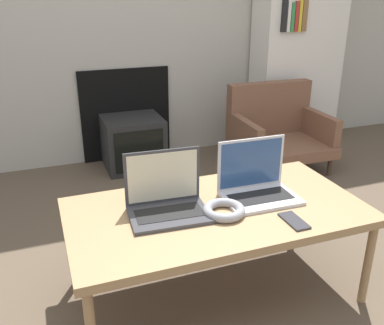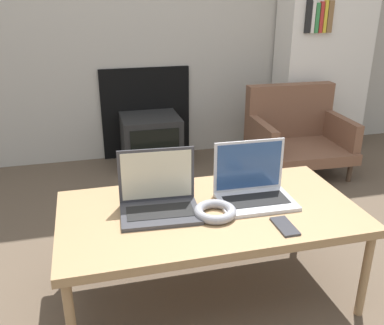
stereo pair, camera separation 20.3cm
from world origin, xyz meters
name	(u,v)px [view 1 (the left image)]	position (x,y,z in m)	size (l,w,h in m)	color
table	(217,215)	(0.00, 0.24, 0.40)	(1.25, 0.66, 0.43)	#9E7A51
laptop_left	(167,199)	(-0.21, 0.29, 0.49)	(0.34, 0.25, 0.25)	#38383D
laptop_right	(257,184)	(0.21, 0.29, 0.49)	(0.33, 0.23, 0.25)	silver
headphones	(224,210)	(0.01, 0.18, 0.45)	(0.18, 0.18, 0.04)	gray
phone	(294,221)	(0.24, 0.03, 0.44)	(0.07, 0.14, 0.01)	#333338
tv	(133,143)	(0.00, 1.84, 0.20)	(0.44, 0.41, 0.39)	black
armchair	(276,129)	(1.04, 1.48, 0.30)	(0.69, 0.57, 0.63)	brown
bookshelf	(298,41)	(1.44, 1.89, 0.89)	(0.73, 0.32, 1.79)	silver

